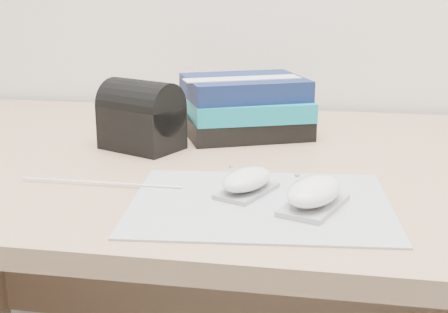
% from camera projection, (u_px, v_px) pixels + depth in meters
% --- Properties ---
extents(desk, '(1.60, 0.80, 0.73)m').
position_uv_depth(desk, '(294.00, 273.00, 1.14)').
color(desk, '#A57C5B').
rests_on(desk, ground).
extents(mousepad, '(0.36, 0.29, 0.00)m').
position_uv_depth(mousepad, '(260.00, 203.00, 0.81)').
color(mousepad, gray).
rests_on(mousepad, desk).
extents(mouse_rear, '(0.08, 0.11, 0.04)m').
position_uv_depth(mouse_rear, '(247.00, 181.00, 0.84)').
color(mouse_rear, '#979799').
rests_on(mouse_rear, mousepad).
extents(mouse_front, '(0.09, 0.12, 0.05)m').
position_uv_depth(mouse_front, '(314.00, 193.00, 0.79)').
color(mouse_front, '#9F9FA2').
rests_on(mouse_front, mousepad).
extents(usb_cable, '(0.24, 0.00, 0.00)m').
position_uv_depth(usb_cable, '(100.00, 183.00, 0.88)').
color(usb_cable, white).
rests_on(usb_cable, mousepad).
extents(book_stack, '(0.27, 0.25, 0.11)m').
position_uv_depth(book_stack, '(246.00, 106.00, 1.16)').
color(book_stack, black).
rests_on(book_stack, desk).
extents(pouch, '(0.15, 0.13, 0.12)m').
position_uv_depth(pouch, '(141.00, 116.00, 1.06)').
color(pouch, black).
rests_on(pouch, desk).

